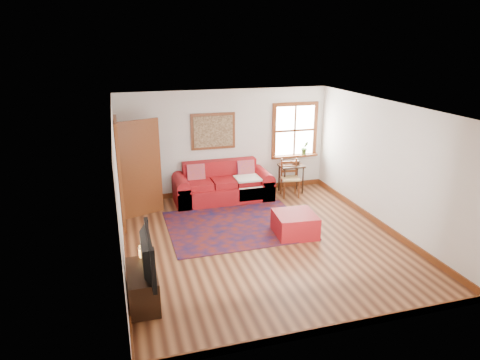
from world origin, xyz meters
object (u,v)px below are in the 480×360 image
object	(u,v)px
red_leather_sofa	(223,187)
ladder_back_chair	(290,176)
media_cabinet	(143,287)
side_table	(291,170)
red_ottoman	(295,224)

from	to	relation	value
red_leather_sofa	ladder_back_chair	distance (m)	1.62
red_leather_sofa	media_cabinet	distance (m)	4.24
side_table	red_leather_sofa	bearing A→B (deg)	-179.26
red_ottoman	side_table	bearing A→B (deg)	73.55
media_cabinet	ladder_back_chair	bearing A→B (deg)	43.48
red_leather_sofa	ladder_back_chair	size ratio (longest dim) A/B	2.53
ladder_back_chair	red_ottoman	bearing A→B (deg)	-109.66
red_leather_sofa	ladder_back_chair	xyz separation A→B (m)	(1.60, -0.19, 0.19)
red_leather_sofa	red_ottoman	size ratio (longest dim) A/B	2.97
ladder_back_chair	side_table	bearing A→B (deg)	59.80
ladder_back_chair	media_cabinet	world-z (taller)	ladder_back_chair
red_leather_sofa	ladder_back_chair	bearing A→B (deg)	-6.78
red_ottoman	ladder_back_chair	bearing A→B (deg)	74.62
ladder_back_chair	media_cabinet	distance (m)	5.09
red_ottoman	side_table	size ratio (longest dim) A/B	1.10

